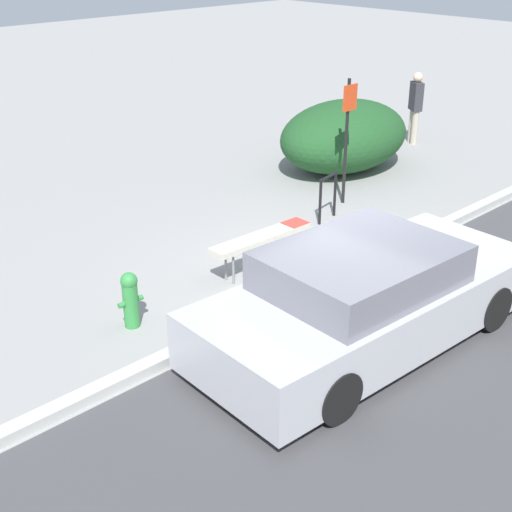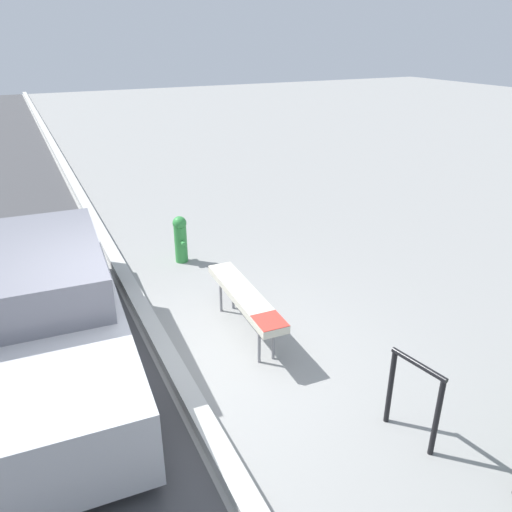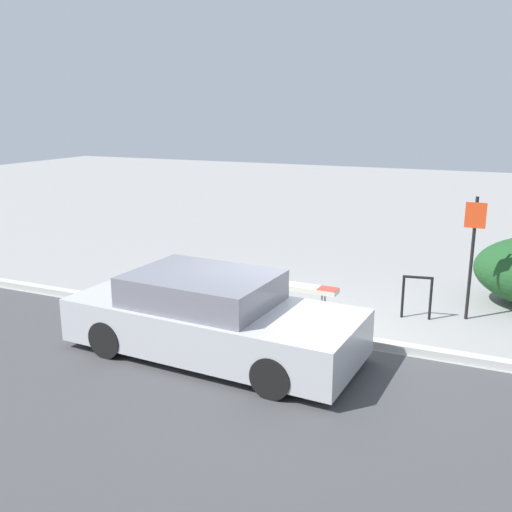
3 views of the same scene
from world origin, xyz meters
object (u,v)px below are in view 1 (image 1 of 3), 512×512
bench (262,238)px  parked_car_near (366,298)px  sign_post (347,130)px  bike_rack (328,193)px  pedestrian (415,106)px  fire_hydrant (130,298)px

bench → parked_car_near: 2.41m
sign_post → parked_car_near: size_ratio=0.49×
bike_rack → pedestrian: pedestrian is taller
sign_post → fire_hydrant: (-5.46, -1.00, -0.98)m
bike_rack → parked_car_near: (-2.73, -2.97, 0.11)m
bike_rack → fire_hydrant: 4.64m
bike_rack → sign_post: bearing=21.8°
bench → pedestrian: 7.76m
bench → sign_post: size_ratio=0.77×
bench → sign_post: (3.08, 0.96, 0.88)m
bike_rack → pedestrian: size_ratio=0.50×
sign_post → parked_car_near: (-3.60, -3.31, -0.77)m
fire_hydrant → bike_rack: bearing=8.1°
pedestrian → parked_car_near: (-7.88, -4.76, -0.27)m
sign_post → fire_hydrant: bearing=-169.6°
bike_rack → sign_post: sign_post is taller
parked_car_near → bench: bearing=80.7°
bench → fire_hydrant: bearing=-177.0°
pedestrian → parked_car_near: pedestrian is taller
bench → pedestrian: size_ratio=1.07×
bike_rack → pedestrian: 5.47m
sign_post → pedestrian: bearing=18.7°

